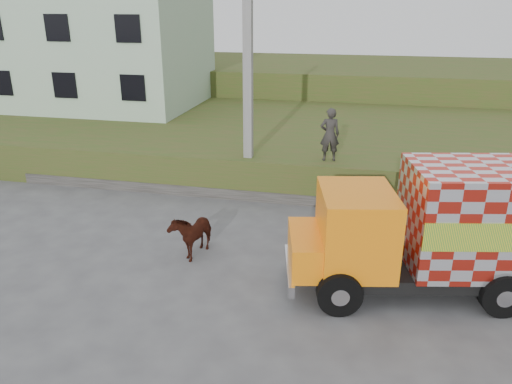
% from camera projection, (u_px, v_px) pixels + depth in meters
% --- Properties ---
extents(ground, '(120.00, 120.00, 0.00)m').
position_uv_depth(ground, '(246.00, 254.00, 14.36)').
color(ground, '#474749').
rests_on(ground, ground).
extents(embankment, '(40.00, 12.00, 1.50)m').
position_uv_depth(embankment, '(296.00, 141.00, 23.21)').
color(embankment, '#35531B').
rests_on(embankment, ground).
extents(embankment_far, '(40.00, 12.00, 3.00)m').
position_uv_depth(embankment_far, '(322.00, 85.00, 33.89)').
color(embankment_far, '#35531B').
rests_on(embankment_far, ground).
extents(retaining_strip, '(16.00, 0.50, 0.40)m').
position_uv_depth(retaining_strip, '(220.00, 192.00, 18.52)').
color(retaining_strip, '#595651').
rests_on(retaining_strip, ground).
extents(building, '(10.00, 8.00, 6.00)m').
position_uv_depth(building, '(104.00, 48.00, 26.84)').
color(building, '#A6C1A4').
rests_on(building, embankment).
extents(utility_pole, '(1.20, 0.30, 8.00)m').
position_uv_depth(utility_pole, '(248.00, 86.00, 17.30)').
color(utility_pole, gray).
rests_on(utility_pole, ground).
extents(cargo_truck, '(7.59, 3.76, 3.25)m').
position_uv_depth(cargo_truck, '(458.00, 229.00, 12.02)').
color(cargo_truck, black).
rests_on(cargo_truck, ground).
extents(cow, '(0.98, 1.66, 1.31)m').
position_uv_depth(cow, '(192.00, 232.00, 14.19)').
color(cow, '#32190C').
rests_on(cow, ground).
extents(pedestrian, '(0.76, 0.58, 1.89)m').
position_uv_depth(pedestrian, '(330.00, 135.00, 17.48)').
color(pedestrian, '#32302D').
rests_on(pedestrian, embankment).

